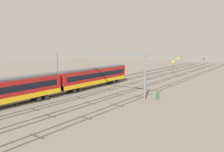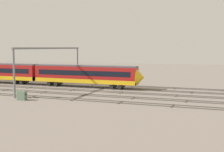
% 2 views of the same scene
% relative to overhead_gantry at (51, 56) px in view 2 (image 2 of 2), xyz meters
% --- Properties ---
extents(ground_plane, '(207.77, 207.77, 0.00)m').
position_rel_overhead_gantry_xyz_m(ground_plane, '(10.54, -0.32, -7.02)').
color(ground_plane, slate).
extents(track_near_foreground, '(191.77, 2.40, 0.16)m').
position_rel_overhead_gantry_xyz_m(track_near_foreground, '(10.54, -10.18, -6.94)').
color(track_near_foreground, '#59544C').
rests_on(track_near_foreground, ground).
extents(track_second_near, '(191.77, 2.40, 0.16)m').
position_rel_overhead_gantry_xyz_m(track_second_near, '(10.54, -5.25, -6.94)').
color(track_second_near, '#59544C').
rests_on(track_second_near, ground).
extents(track_middle, '(191.77, 2.40, 0.16)m').
position_rel_overhead_gantry_xyz_m(track_middle, '(10.54, -0.32, -6.94)').
color(track_middle, '#59544C').
rests_on(track_middle, ground).
extents(track_with_train, '(191.77, 2.40, 0.16)m').
position_rel_overhead_gantry_xyz_m(track_with_train, '(10.54, 4.61, -6.94)').
color(track_with_train, '#59544C').
rests_on(track_with_train, ground).
extents(track_far_background, '(191.77, 2.40, 0.16)m').
position_rel_overhead_gantry_xyz_m(track_far_background, '(10.54, 9.54, -6.94)').
color(track_far_background, '#59544C').
rests_on(track_far_background, ground).
extents(overhead_gantry, '(0.40, 25.36, 8.90)m').
position_rel_overhead_gantry_xyz_m(overhead_gantry, '(0.00, 0.00, 0.00)').
color(overhead_gantry, slate).
rests_on(overhead_gantry, ground).
extents(relay_cabinet, '(1.57, 0.79, 1.56)m').
position_rel_overhead_gantry_xyz_m(relay_cabinet, '(2.47, -13.63, -6.23)').
color(relay_cabinet, '#597259').
rests_on(relay_cabinet, ground).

